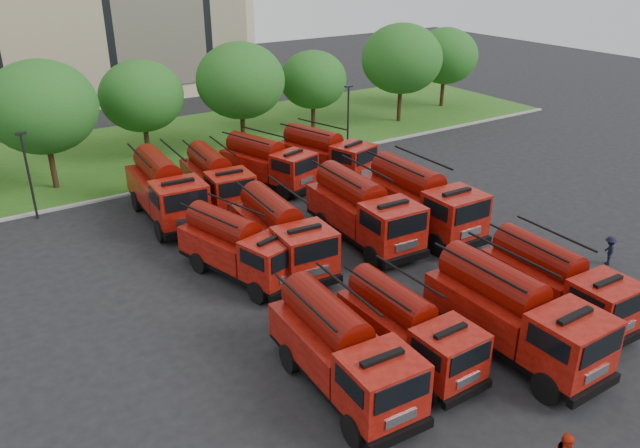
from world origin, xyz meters
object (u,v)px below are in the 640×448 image
at_px(fire_truck_11, 325,154).
at_px(fire_truck_5, 282,233).
at_px(fire_truck_9, 216,179).
at_px(firefighter_2, 560,298).
at_px(fire_truck_10, 267,163).
at_px(fire_truck_4, 239,247).
at_px(fire_truck_2, 513,313).
at_px(fire_truck_6, 363,210).
at_px(firefighter_3, 606,264).
at_px(firefighter_5, 405,227).
at_px(fire_truck_7, 421,199).
at_px(firefighter_4, 287,288).
at_px(fire_truck_3, 556,282).
at_px(firefighter_0, 523,356).
at_px(fire_truck_0, 342,350).
at_px(fire_truck_8, 166,189).
at_px(fire_truck_1, 408,328).

bearing_deg(fire_truck_11, fire_truck_5, -149.44).
bearing_deg(fire_truck_9, fire_truck_5, -89.11).
distance_m(fire_truck_9, firefighter_2, 20.27).
bearing_deg(firefighter_2, fire_truck_10, -9.15).
height_order(fire_truck_9, fire_truck_10, fire_truck_9).
xyz_separation_m(fire_truck_4, firefighter_2, (11.06, -9.73, -1.54)).
bearing_deg(fire_truck_2, fire_truck_4, 118.42).
bearing_deg(fire_truck_6, firefighter_3, -42.74).
bearing_deg(firefighter_5, fire_truck_7, 112.30).
relative_size(firefighter_2, firefighter_4, 0.84).
distance_m(fire_truck_5, fire_truck_7, 8.37).
height_order(fire_truck_3, fire_truck_6, fire_truck_6).
distance_m(fire_truck_10, fire_truck_11, 4.10).
xyz_separation_m(fire_truck_11, firefighter_2, (0.03, -18.89, -1.62)).
distance_m(firefighter_0, firefighter_2, 5.23).
height_order(fire_truck_0, fire_truck_11, fire_truck_11).
distance_m(fire_truck_4, fire_truck_11, 14.33).
distance_m(fire_truck_3, fire_truck_4, 14.12).
height_order(fire_truck_0, fire_truck_2, fire_truck_2).
distance_m(fire_truck_0, firefighter_3, 16.43).
bearing_deg(fire_truck_2, fire_truck_3, 12.99).
height_order(fire_truck_2, firefighter_2, fire_truck_2).
height_order(fire_truck_5, fire_truck_8, fire_truck_8).
relative_size(fire_truck_7, fire_truck_10, 1.09).
distance_m(fire_truck_0, fire_truck_7, 14.24).
relative_size(fire_truck_1, firefighter_2, 4.28).
distance_m(firefighter_2, firefighter_5, 9.71).
height_order(fire_truck_0, firefighter_3, fire_truck_0).
relative_size(fire_truck_2, firefighter_2, 5.02).
xyz_separation_m(fire_truck_0, firefighter_0, (6.90, -2.39, -1.62)).
distance_m(fire_truck_1, fire_truck_6, 10.44).
height_order(fire_truck_10, firefighter_4, fire_truck_10).
height_order(firefighter_0, firefighter_3, firefighter_3).
relative_size(fire_truck_1, fire_truck_4, 0.90).
relative_size(fire_truck_5, firefighter_0, 5.00).
bearing_deg(firefighter_3, fire_truck_7, -102.59).
bearing_deg(fire_truck_11, firefighter_3, -91.54).
xyz_separation_m(fire_truck_4, fire_truck_7, (10.66, -0.73, 0.26)).
distance_m(fire_truck_6, firefighter_2, 10.50).
relative_size(fire_truck_11, firefighter_3, 4.97).
bearing_deg(fire_truck_6, firefighter_0, -91.44).
xyz_separation_m(fire_truck_7, firefighter_3, (5.01, -8.20, -1.80)).
bearing_deg(fire_truck_1, fire_truck_6, 61.77).
bearing_deg(fire_truck_9, firefighter_5, -45.55).
distance_m(fire_truck_4, firefighter_5, 10.35).
distance_m(fire_truck_10, firefighter_3, 20.75).
relative_size(fire_truck_2, fire_truck_10, 1.03).
bearing_deg(fire_truck_5, fire_truck_2, -67.34).
height_order(fire_truck_3, firefighter_0, fire_truck_3).
bearing_deg(fire_truck_10, fire_truck_7, -87.46).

